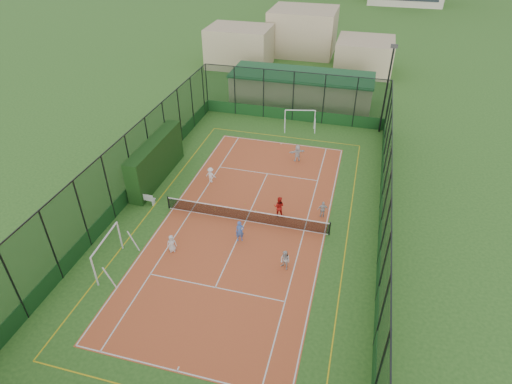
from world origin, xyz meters
TOP-DOWN VIEW (x-y plane):
  - ground at (0.00, 0.00)m, footprint 300.00×300.00m
  - court_slab at (0.00, 0.00)m, footprint 11.17×23.97m
  - tennis_net at (0.00, 0.00)m, footprint 11.67×0.12m
  - perimeter_fence at (0.00, 0.00)m, footprint 18.12×34.12m
  - floodlight_ne at (8.60, 16.60)m, footprint 0.60×0.26m
  - clubhouse at (0.00, 22.00)m, footprint 15.20×7.20m
  - hedge_left at (-8.30, 3.52)m, footprint 1.14×7.63m
  - white_bench at (-7.80, 0.15)m, footprint 1.71×0.53m
  - futsal_goal_near at (-6.75, -6.35)m, footprint 3.39×1.20m
  - futsal_goal_far at (1.05, 15.29)m, footprint 3.08×1.49m
  - child_near_left at (-3.66, -4.14)m, footprint 0.71×0.61m
  - child_near_mid at (0.20, -2.06)m, footprint 0.65×0.57m
  - child_near_right at (3.57, -3.85)m, footprint 0.82×0.77m
  - child_far_left at (-4.02, 4.06)m, footprint 0.86×0.53m
  - child_far_right at (5.08, 1.84)m, footprint 0.80×0.48m
  - child_far_back at (1.95, 9.10)m, footprint 1.42×1.03m
  - coach at (2.08, 1.20)m, footprint 0.78×0.62m
  - tennis_balls at (-0.76, 1.37)m, footprint 4.25×1.59m

SIDE VIEW (x-z plane):
  - ground at x=0.00m, z-range 0.00..0.00m
  - court_slab at x=0.00m, z-range 0.00..0.01m
  - tennis_balls at x=-0.76m, z-range 0.01..0.08m
  - white_bench at x=-7.80m, z-range 0.00..0.96m
  - tennis_net at x=0.00m, z-range 0.00..1.06m
  - child_near_left at x=-3.66m, z-range 0.01..1.23m
  - child_far_right at x=5.08m, z-range 0.01..1.29m
  - child_far_left at x=-4.02m, z-range 0.01..1.30m
  - child_near_right at x=3.57m, z-range 0.01..1.35m
  - child_far_back at x=1.95m, z-range 0.01..1.49m
  - child_near_mid at x=0.20m, z-range 0.01..1.52m
  - coach at x=2.08m, z-range 0.01..1.58m
  - futsal_goal_far at x=1.05m, z-range 0.00..1.91m
  - futsal_goal_near at x=-6.75m, z-range 0.00..2.15m
  - clubhouse at x=0.00m, z-range 0.00..3.15m
  - hedge_left at x=-8.30m, z-range 0.00..3.34m
  - perimeter_fence at x=0.00m, z-range 0.00..5.00m
  - floodlight_ne at x=8.60m, z-range 0.00..8.25m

